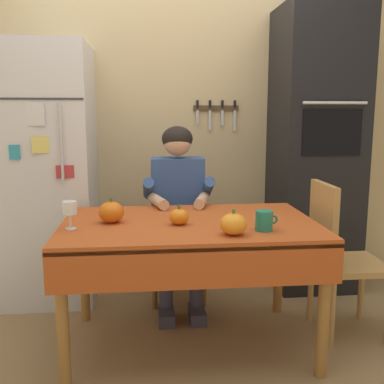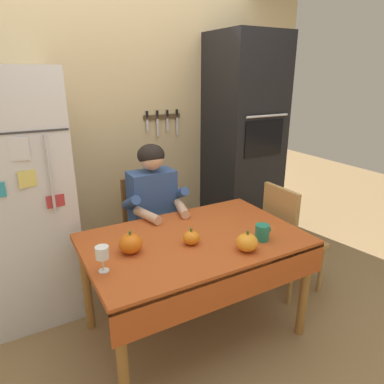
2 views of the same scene
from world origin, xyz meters
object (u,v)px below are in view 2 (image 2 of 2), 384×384
Objects in this scene: seated_person at (156,209)px; coffee_mug at (262,232)px; chair_behind_person at (148,226)px; chair_right_side at (287,235)px; dining_table at (196,250)px; pumpkin_medium at (191,238)px; pumpkin_large at (131,244)px; wine_glass at (102,254)px; refrigerator at (20,199)px; pumpkin_small at (247,242)px; wall_oven at (242,149)px.

seated_person reaches higher than coffee_mug.
chair_right_side is (0.92, -0.71, 0.00)m from chair_behind_person.
pumpkin_medium is at bearing -142.86° from dining_table.
chair_right_side is 1.36m from pumpkin_large.
chair_right_side reaches higher than dining_table.
chair_behind_person is at bearing 142.49° from chair_right_side.
pumpkin_medium is at bearing 4.53° from wine_glass.
refrigerator is 1.72m from coffee_mug.
pumpkin_large is (-0.41, -0.76, 0.29)m from chair_behind_person.
pumpkin_small reaches higher than coffee_mug.
seated_person reaches higher than chair_behind_person.
refrigerator is at bearing 156.73° from chair_right_side.
seated_person is at bearing 86.22° from pumpkin_medium.
pumpkin_medium is at bearing 136.64° from pumpkin_small.
wine_glass is (-0.63, -0.09, 0.19)m from dining_table.
wine_glass is at bearing -131.19° from seated_person.
chair_behind_person is at bearing 91.32° from dining_table.
refrigerator is at bearing 174.45° from chair_behind_person.
chair_right_side is 1.01m from pumpkin_medium.
wall_oven is 1.50m from pumpkin_small.
refrigerator is at bearing -178.86° from wall_oven.
wine_glass is at bearing 166.76° from pumpkin_small.
chair_right_side is 7.94× the size of coffee_mug.
wall_oven is 1.01m from chair_right_side.
wine_glass is at bearing -173.34° from chair_right_side.
refrigerator is 1.01m from chair_behind_person.
refrigerator is 2.05m from chair_right_side.
pumpkin_small is at bearing -43.36° from pumpkin_medium.
wall_oven reaches higher than chair_behind_person.
coffee_mug is 1.08× the size of pumpkin_medium.
dining_table is at bearing -88.68° from chair_behind_person.
pumpkin_large is at bearing 175.27° from dining_table.
coffee_mug is (1.31, -1.10, -0.11)m from refrigerator.
dining_table is at bearing 37.14° from pumpkin_medium.
chair_right_side is (-0.15, -0.84, -0.54)m from wall_oven.
chair_right_side is 7.01× the size of pumpkin_small.
wine_glass is at bearing -175.47° from pumpkin_medium.
seated_person is (0.00, -0.19, 0.23)m from chair_behind_person.
pumpkin_medium is at bearing 158.13° from coffee_mug.
coffee_mug is (0.36, -0.22, 0.14)m from dining_table.
chair_behind_person and chair_right_side have the same top height.
chair_behind_person is at bearing -5.55° from refrigerator.
pumpkin_medium is 0.35m from pumpkin_small.
chair_right_side is at bearing 5.52° from dining_table.
pumpkin_medium is at bearing -46.28° from refrigerator.
chair_behind_person is at bearing 55.47° from wine_glass.
wall_oven reaches higher than pumpkin_small.
seated_person reaches higher than pumpkin_small.
pumpkin_large is (0.52, -0.85, -0.10)m from refrigerator.
chair_behind_person reaches higher than dining_table.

